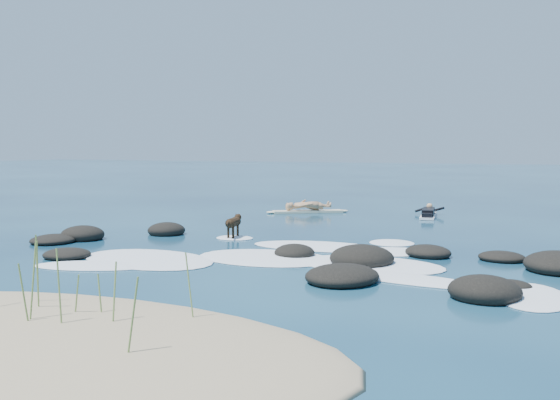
% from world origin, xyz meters
% --- Properties ---
extents(ground, '(160.00, 160.00, 0.00)m').
position_xyz_m(ground, '(0.00, 0.00, 0.00)').
color(ground, '#0A2642').
rests_on(ground, ground).
extents(sand_dune, '(9.00, 4.40, 0.60)m').
position_xyz_m(sand_dune, '(0.00, -8.20, 0.00)').
color(sand_dune, '#9E8966').
rests_on(sand_dune, ground).
extents(dune_grass, '(3.79, 1.91, 1.21)m').
position_xyz_m(dune_grass, '(-0.01, -7.93, 0.64)').
color(dune_grass, olive).
rests_on(dune_grass, ground).
extents(reef_rocks, '(14.30, 6.02, 0.60)m').
position_xyz_m(reef_rocks, '(1.51, -1.24, 0.12)').
color(reef_rocks, black).
rests_on(reef_rocks, ground).
extents(breaking_foam, '(11.20, 7.50, 0.12)m').
position_xyz_m(breaking_foam, '(0.91, -1.26, 0.01)').
color(breaking_foam, white).
rests_on(breaking_foam, ground).
extents(standing_surfer_rig, '(2.98, 2.05, 1.90)m').
position_xyz_m(standing_surfer_rig, '(-2.32, 8.53, 0.75)').
color(standing_surfer_rig, beige).
rests_on(standing_surfer_rig, ground).
extents(paddling_surfer_rig, '(1.13, 2.55, 0.44)m').
position_xyz_m(paddling_surfer_rig, '(2.35, 8.90, 0.15)').
color(paddling_surfer_rig, white).
rests_on(paddling_surfer_rig, ground).
extents(dog, '(0.36, 1.12, 0.71)m').
position_xyz_m(dog, '(-1.90, 1.21, 0.47)').
color(dog, black).
rests_on(dog, ground).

